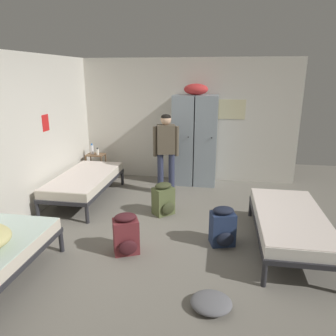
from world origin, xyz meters
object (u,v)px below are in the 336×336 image
object	(u,v)px
water_bottle	(92,149)
lotion_bottle	(98,152)
bed_left_rear	(85,180)
bed_right	(290,221)
locker_bank	(195,139)
clothes_pile_grey	(211,303)
backpack_maroon	(126,235)
backpack_olive	(164,199)
person_traveler	(166,147)
backpack_navy	(223,227)
shelf_unit	(96,164)

from	to	relation	value
water_bottle	lotion_bottle	world-z (taller)	water_bottle
bed_left_rear	water_bottle	bearing A→B (deg)	105.48
bed_right	locker_bank	bearing A→B (deg)	121.62
bed_left_rear	clothes_pile_grey	xyz separation A→B (m)	(2.41, -2.50, -0.32)
backpack_maroon	backpack_olive	xyz separation A→B (m)	(0.27, 1.26, 0.00)
water_bottle	locker_bank	bearing A→B (deg)	2.10
lotion_bottle	bed_left_rear	bearing A→B (deg)	-80.96
locker_bank	person_traveler	bearing A→B (deg)	-124.95
lotion_bottle	backpack_navy	size ratio (longest dim) A/B	0.29
bed_right	water_bottle	bearing A→B (deg)	147.88
bed_left_rear	water_bottle	xyz separation A→B (m)	(-0.33, 1.19, 0.29)
water_bottle	person_traveler	bearing A→B (deg)	-19.36
locker_bank	backpack_maroon	distance (m)	3.07
bed_left_rear	person_traveler	bearing A→B (deg)	22.24
shelf_unit	backpack_olive	xyz separation A→B (m)	(1.79, -1.56, -0.09)
backpack_navy	water_bottle	bearing A→B (deg)	139.63
person_traveler	water_bottle	world-z (taller)	person_traveler
bed_right	clothes_pile_grey	world-z (taller)	bed_right
bed_left_rear	water_bottle	world-z (taller)	water_bottle
locker_bank	backpack_navy	size ratio (longest dim) A/B	3.76
backpack_olive	lotion_bottle	bearing A→B (deg)	138.60
locker_bank	bed_right	distance (m)	2.90
water_bottle	clothes_pile_grey	bearing A→B (deg)	-53.47
shelf_unit	bed_right	bearing A→B (deg)	-32.46
person_traveler	clothes_pile_grey	bearing A→B (deg)	-72.15
locker_bank	bed_left_rear	bearing A→B (deg)	-146.18
person_traveler	backpack_maroon	xyz separation A→B (m)	(-0.14, -2.22, -0.67)
water_bottle	backpack_olive	size ratio (longest dim) A/B	0.42
shelf_unit	lotion_bottle	xyz separation A→B (m)	(0.07, -0.04, 0.29)
shelf_unit	clothes_pile_grey	xyz separation A→B (m)	(2.66, -3.68, -0.29)
shelf_unit	lotion_bottle	world-z (taller)	lotion_bottle
backpack_olive	water_bottle	bearing A→B (deg)	139.87
locker_bank	person_traveler	size ratio (longest dim) A/B	1.34
bed_left_rear	backpack_maroon	world-z (taller)	backpack_maroon
shelf_unit	backpack_maroon	xyz separation A→B (m)	(1.52, -2.81, -0.09)
backpack_navy	lotion_bottle	bearing A→B (deg)	138.81
locker_bank	water_bottle	world-z (taller)	locker_bank
shelf_unit	water_bottle	distance (m)	0.34
backpack_navy	bed_right	bearing A→B (deg)	5.27
lotion_bottle	backpack_olive	distance (m)	2.33
locker_bank	backpack_maroon	world-z (taller)	locker_bank
lotion_bottle	bed_right	bearing A→B (deg)	-32.51
water_bottle	bed_right	bearing A→B (deg)	-32.12
locker_bank	backpack_olive	world-z (taller)	locker_bank
shelf_unit	bed_right	xyz separation A→B (m)	(3.64, -2.31, 0.04)
clothes_pile_grey	bed_left_rear	bearing A→B (deg)	133.88
bed_right	bed_left_rear	size ratio (longest dim) A/B	1.00
locker_bank	water_bottle	distance (m)	2.25
lotion_bottle	water_bottle	bearing A→B (deg)	158.20
locker_bank	lotion_bottle	xyz separation A→B (m)	(-2.08, -0.14, -0.33)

